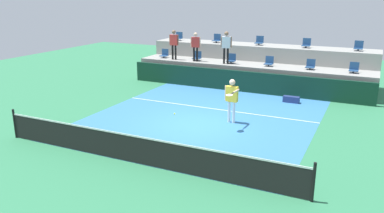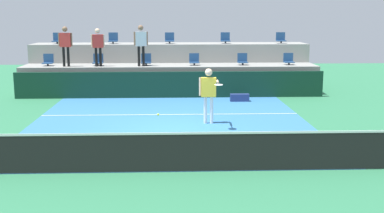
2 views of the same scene
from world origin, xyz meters
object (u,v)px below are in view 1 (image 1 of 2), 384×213
at_px(stadium_chair_lower_left, 197,57).
at_px(stadium_chair_upper_left, 217,39).
at_px(stadium_chair_lower_far_left, 164,54).
at_px(equipment_bag, 291,99).
at_px(stadium_chair_upper_far_right, 359,47).
at_px(tennis_player, 232,96).
at_px(stadium_chair_lower_far_right, 354,68).
at_px(stadium_chair_lower_mid_left, 232,59).
at_px(stadium_chair_lower_mid_right, 269,62).
at_px(tennis_ball, 175,114).
at_px(spectator_in_grey, 174,42).
at_px(spectator_leaning_on_rail, 196,44).
at_px(stadium_chair_upper_right, 306,44).
at_px(spectator_in_white, 226,44).
at_px(stadium_chair_upper_center, 259,41).
at_px(stadium_chair_lower_right, 310,65).
at_px(stadium_chair_upper_far_left, 179,37).

distance_m(stadium_chair_lower_left, stadium_chair_upper_left, 2.05).
height_order(stadium_chair_lower_far_left, equipment_bag, stadium_chair_lower_far_left).
bearing_deg(stadium_chair_upper_far_right, tennis_player, -116.64).
height_order(stadium_chair_lower_far_right, tennis_player, tennis_player).
bearing_deg(stadium_chair_upper_left, stadium_chair_lower_mid_left, -47.71).
distance_m(stadium_chair_lower_mid_right, tennis_ball, 8.33).
relative_size(stadium_chair_lower_mid_right, spectator_in_grey, 0.30).
height_order(stadium_chair_upper_left, spectator_leaning_on_rail, spectator_leaning_on_rail).
distance_m(stadium_chair_upper_right, spectator_in_white, 4.47).
xyz_separation_m(stadium_chair_upper_center, stadium_chair_upper_far_right, (5.34, 0.00, 0.00)).
distance_m(stadium_chair_lower_right, stadium_chair_lower_far_right, 2.07).
bearing_deg(stadium_chair_lower_mid_right, stadium_chair_upper_center, 121.28).
height_order(stadium_chair_upper_far_left, stadium_chair_upper_left, same).
bearing_deg(stadium_chair_lower_left, spectator_leaning_on_rail, -79.38).
distance_m(stadium_chair_lower_far_right, spectator_in_white, 6.63).
relative_size(tennis_player, spectator_in_white, 1.01).
height_order(stadium_chair_lower_far_right, stadium_chair_upper_left, stadium_chair_upper_left).
height_order(stadium_chair_lower_left, stadium_chair_upper_far_left, stadium_chair_upper_far_left).
xyz_separation_m(stadium_chair_upper_left, spectator_in_white, (1.44, -2.18, 0.01)).
xyz_separation_m(stadium_chair_upper_far_left, stadium_chair_upper_far_right, (10.63, 0.00, 0.00)).
bearing_deg(stadium_chair_upper_far_right, spectator_leaning_on_rail, -165.46).
height_order(stadium_chair_lower_left, spectator_in_white, spectator_in_white).
bearing_deg(stadium_chair_upper_far_left, stadium_chair_upper_left, 0.00).
bearing_deg(stadium_chair_upper_center, stadium_chair_lower_left, -150.26).
xyz_separation_m(stadium_chair_upper_center, spectator_in_white, (-1.23, -2.18, 0.01)).
relative_size(stadium_chair_lower_mid_right, stadium_chair_upper_right, 1.00).
distance_m(stadium_chair_lower_mid_left, tennis_player, 6.73).
bearing_deg(stadium_chair_lower_mid_right, stadium_chair_lower_far_right, 0.00).
relative_size(stadium_chair_upper_center, spectator_in_white, 0.29).
height_order(stadium_chair_lower_mid_right, stadium_chair_upper_far_left, stadium_chair_upper_far_left).
relative_size(spectator_in_white, tennis_ball, 26.06).
bearing_deg(stadium_chair_upper_far_right, stadium_chair_lower_far_left, -170.43).
xyz_separation_m(stadium_chair_upper_far_left, tennis_player, (6.56, -8.11, -1.21)).
bearing_deg(stadium_chair_upper_center, stadium_chair_upper_left, 180.00).
relative_size(stadium_chair_lower_far_left, stadium_chair_upper_far_right, 1.00).
height_order(stadium_chair_upper_far_right, equipment_bag, stadium_chair_upper_far_right).
bearing_deg(stadium_chair_lower_left, spectator_in_grey, -163.69).
distance_m(stadium_chair_lower_far_left, stadium_chair_upper_center, 5.69).
xyz_separation_m(stadium_chair_lower_left, stadium_chair_lower_mid_left, (2.11, 0.00, 0.00)).
distance_m(stadium_chair_lower_far_left, stadium_chair_lower_mid_right, 6.43).
height_order(stadium_chair_lower_left, stadium_chair_lower_mid_right, same).
distance_m(stadium_chair_upper_far_right, tennis_ball, 11.57).
distance_m(stadium_chair_upper_left, tennis_player, 9.10).
relative_size(stadium_chair_upper_far_right, spectator_in_white, 0.29).
distance_m(stadium_chair_lower_far_left, tennis_ball, 9.63).
bearing_deg(stadium_chair_lower_right, spectator_leaning_on_rail, -176.53).
height_order(stadium_chair_lower_left, stadium_chair_upper_far_right, stadium_chair_upper_far_right).
bearing_deg(stadium_chair_upper_far_left, stadium_chair_lower_mid_right, -15.75).
bearing_deg(spectator_in_grey, stadium_chair_lower_mid_right, 3.95).
bearing_deg(stadium_chair_lower_mid_left, spectator_in_grey, -173.60).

